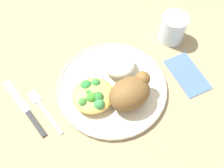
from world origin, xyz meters
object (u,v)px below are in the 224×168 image
object	(u,v)px
rice_pile	(119,64)
napkin	(187,74)
plate	(112,87)
mac_cheese_with_broccoli	(93,95)
knife	(28,112)
roasted_chicken	(131,92)
fork	(44,109)
water_glass	(173,28)

from	to	relation	value
rice_pile	napkin	xyz separation A→B (m)	(0.15, -0.10, -0.03)
rice_pile	plate	bearing A→B (deg)	-138.91
rice_pile	mac_cheese_with_broccoli	distance (m)	0.11
plate	knife	size ratio (longest dim) A/B	1.46
mac_cheese_with_broccoli	napkin	bearing A→B (deg)	-13.18
roasted_chicken	napkin	world-z (taller)	roasted_chicken
mac_cheese_with_broccoli	plate	bearing A→B (deg)	6.93
fork	knife	size ratio (longest dim) A/B	0.75
napkin	roasted_chicken	bearing A→B (deg)	176.20
rice_pile	knife	xyz separation A→B (m)	(-0.25, 0.01, -0.03)
roasted_chicken	mac_cheese_with_broccoli	size ratio (longest dim) A/B	1.10
knife	napkin	size ratio (longest dim) A/B	1.50
plate	napkin	size ratio (longest dim) A/B	2.19
plate	fork	size ratio (longest dim) A/B	1.94
plate	fork	xyz separation A→B (m)	(-0.17, 0.04, -0.01)
plate	rice_pile	xyz separation A→B (m)	(0.04, 0.04, 0.03)
plate	mac_cheese_with_broccoli	xyz separation A→B (m)	(-0.06, -0.01, 0.02)
fork	knife	xyz separation A→B (m)	(-0.04, 0.01, 0.00)
mac_cheese_with_broccoli	water_glass	xyz separation A→B (m)	(0.29, 0.07, 0.01)
water_glass	napkin	xyz separation A→B (m)	(-0.04, -0.12, -0.04)
knife	water_glass	bearing A→B (deg)	1.10
knife	plate	bearing A→B (deg)	-13.41
plate	fork	bearing A→B (deg)	167.97
rice_pile	napkin	distance (m)	0.18
mac_cheese_with_broccoli	rice_pile	bearing A→B (deg)	23.88
roasted_chicken	mac_cheese_with_broccoli	world-z (taller)	roasted_chicken
rice_pile	roasted_chicken	bearing A→B (deg)	-105.30
roasted_chicken	plate	bearing A→B (deg)	108.25
rice_pile	knife	distance (m)	0.25
fork	napkin	distance (m)	0.38
fork	water_glass	xyz separation A→B (m)	(0.40, 0.02, 0.04)
roasted_chicken	napkin	distance (m)	0.18
knife	water_glass	size ratio (longest dim) A/B	2.39
fork	rice_pile	bearing A→B (deg)	0.10
knife	fork	bearing A→B (deg)	-19.78
roasted_chicken	rice_pile	xyz separation A→B (m)	(0.02, 0.09, -0.01)
roasted_chicken	water_glass	distance (m)	0.24
roasted_chicken	mac_cheese_with_broccoli	bearing A→B (deg)	147.91
knife	napkin	world-z (taller)	knife
roasted_chicken	knife	world-z (taller)	roasted_chicken
knife	water_glass	world-z (taller)	water_glass
roasted_chicken	knife	distance (m)	0.25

